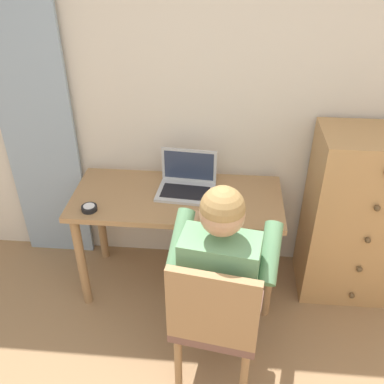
# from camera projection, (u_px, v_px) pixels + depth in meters

# --- Properties ---
(wall_back) EXTENTS (4.80, 0.05, 2.50)m
(wall_back) POSITION_uv_depth(u_px,v_px,m) (234.00, 92.00, 2.58)
(wall_back) COLOR beige
(wall_back) RESTS_ON ground_plane
(curtain_panel) EXTENTS (0.48, 0.03, 2.23)m
(curtain_panel) POSITION_uv_depth(u_px,v_px,m) (34.00, 111.00, 2.69)
(curtain_panel) COLOR #8EA3B7
(curtain_panel) RESTS_ON ground_plane
(desk) EXTENTS (1.26, 0.56, 0.72)m
(desk) POSITION_uv_depth(u_px,v_px,m) (177.00, 211.00, 2.66)
(desk) COLOR #9E754C
(desk) RESTS_ON ground_plane
(dresser) EXTENTS (0.63, 0.45, 1.13)m
(dresser) POSITION_uv_depth(u_px,v_px,m) (359.00, 217.00, 2.67)
(dresser) COLOR tan
(dresser) RESTS_ON ground_plane
(chair) EXTENTS (0.48, 0.46, 0.89)m
(chair) POSITION_uv_depth(u_px,v_px,m) (216.00, 318.00, 2.10)
(chair) COLOR brown
(chair) RESTS_ON ground_plane
(person_seated) EXTENTS (0.59, 0.62, 1.20)m
(person_seated) POSITION_uv_depth(u_px,v_px,m) (223.00, 265.00, 2.15)
(person_seated) COLOR #6B84AD
(person_seated) RESTS_ON ground_plane
(laptop) EXTENTS (0.36, 0.28, 0.24)m
(laptop) POSITION_uv_depth(u_px,v_px,m) (187.00, 183.00, 2.63)
(laptop) COLOR #B7BABF
(laptop) RESTS_ON desk
(computer_mouse) EXTENTS (0.09, 0.11, 0.03)m
(computer_mouse) POSITION_uv_depth(u_px,v_px,m) (226.00, 198.00, 2.56)
(computer_mouse) COLOR black
(computer_mouse) RESTS_ON desk
(desk_clock) EXTENTS (0.09, 0.09, 0.03)m
(desk_clock) POSITION_uv_depth(u_px,v_px,m) (89.00, 208.00, 2.47)
(desk_clock) COLOR black
(desk_clock) RESTS_ON desk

